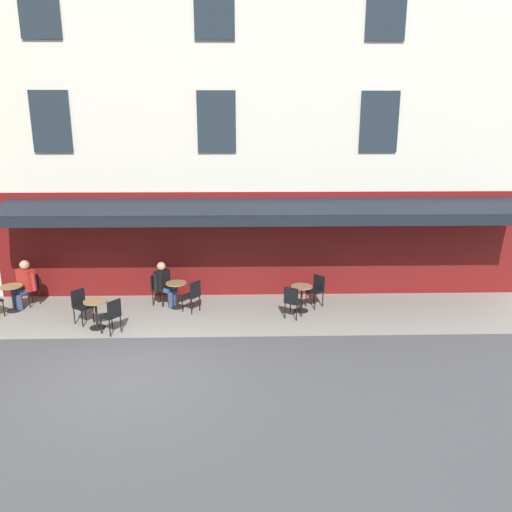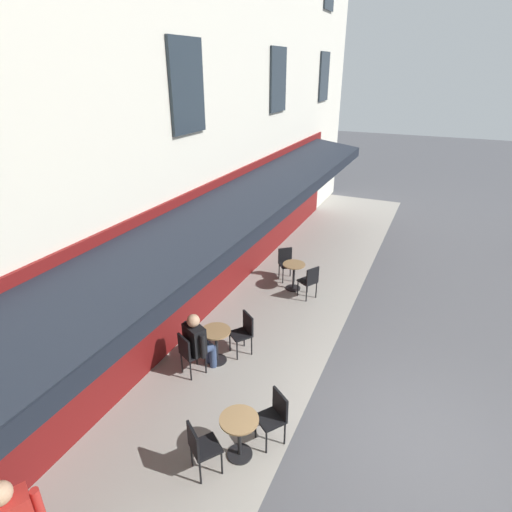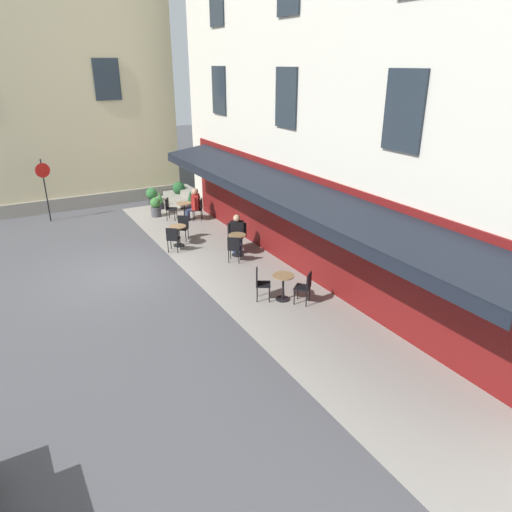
{
  "view_description": "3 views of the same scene",
  "coord_description": "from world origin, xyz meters",
  "px_view_note": "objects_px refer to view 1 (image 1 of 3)",
  "views": [
    {
      "loc": [
        -2.42,
        9.12,
        4.93
      ],
      "look_at": [
        -2.76,
        -3.6,
        1.6
      ],
      "focal_mm": 33.41,
      "sensor_mm": 36.0,
      "label": 1
    },
    {
      "loc": [
        5.53,
        -0.27,
        5.54
      ],
      "look_at": [
        -2.66,
        -3.98,
        1.46
      ],
      "focal_mm": 29.31,
      "sensor_mm": 36.0,
      "label": 2
    },
    {
      "loc": [
        -13.91,
        2.87,
        6.14
      ],
      "look_at": [
        -2.83,
        -3.3,
        0.93
      ],
      "focal_mm": 32.97,
      "sensor_mm": 36.0,
      "label": 3
    }
  ],
  "objects_px": {
    "cafe_table_mid_terrace": "(96,310)",
    "cafe_chair_black_back_row": "(158,287)",
    "cafe_chair_black_kerbside": "(112,313)",
    "seated_companion_in_black": "(164,283)",
    "cafe_table_near_entrance": "(12,295)",
    "cafe_chair_black_facing_street": "(317,288)",
    "cafe_chair_black_near_door": "(81,303)",
    "cafe_chair_black_corner_right": "(193,294)",
    "cafe_chair_black_under_awning": "(32,286)",
    "cafe_table_far_end": "(302,295)",
    "seated_patron_in_red": "(24,283)",
    "cafe_table_streetside": "(177,291)",
    "cafe_chair_black_by_window": "(292,300)"
  },
  "relations": [
    {
      "from": "cafe_table_mid_terrace",
      "to": "cafe_chair_black_back_row",
      "type": "bearing_deg",
      "value": -126.88
    },
    {
      "from": "cafe_chair_black_kerbside",
      "to": "seated_companion_in_black",
      "type": "height_order",
      "value": "seated_companion_in_black"
    },
    {
      "from": "cafe_table_near_entrance",
      "to": "cafe_chair_black_facing_street",
      "type": "distance_m",
      "value": 8.63
    },
    {
      "from": "cafe_chair_black_near_door",
      "to": "cafe_chair_black_back_row",
      "type": "relative_size",
      "value": 1.0
    },
    {
      "from": "cafe_chair_black_kerbside",
      "to": "cafe_chair_black_corner_right",
      "type": "height_order",
      "value": "same"
    },
    {
      "from": "cafe_chair_black_under_awning",
      "to": "cafe_chair_black_corner_right",
      "type": "xyz_separation_m",
      "value": [
        -4.78,
        0.77,
        0.0
      ]
    },
    {
      "from": "cafe_chair_black_near_door",
      "to": "cafe_chair_black_corner_right",
      "type": "height_order",
      "value": "same"
    },
    {
      "from": "cafe_table_near_entrance",
      "to": "cafe_table_far_end",
      "type": "bearing_deg",
      "value": 178.39
    },
    {
      "from": "cafe_chair_black_facing_street",
      "to": "cafe_chair_black_back_row",
      "type": "bearing_deg",
      "value": -3.26
    },
    {
      "from": "cafe_chair_black_corner_right",
      "to": "seated_patron_in_red",
      "type": "distance_m",
      "value": 4.92
    },
    {
      "from": "cafe_table_mid_terrace",
      "to": "seated_patron_in_red",
      "type": "height_order",
      "value": "seated_patron_in_red"
    },
    {
      "from": "cafe_chair_black_near_door",
      "to": "cafe_chair_black_corner_right",
      "type": "distance_m",
      "value": 2.96
    },
    {
      "from": "seated_companion_in_black",
      "to": "cafe_table_near_entrance",
      "type": "bearing_deg",
      "value": 4.65
    },
    {
      "from": "cafe_chair_black_near_door",
      "to": "seated_companion_in_black",
      "type": "distance_m",
      "value": 2.36
    },
    {
      "from": "cafe_chair_black_kerbside",
      "to": "cafe_table_streetside",
      "type": "relative_size",
      "value": 1.21
    },
    {
      "from": "cafe_chair_black_by_window",
      "to": "cafe_chair_black_under_awning",
      "type": "bearing_deg",
      "value": -10.0
    },
    {
      "from": "seated_patron_in_red",
      "to": "cafe_chair_black_under_awning",
      "type": "bearing_deg",
      "value": -119.84
    },
    {
      "from": "cafe_chair_black_corner_right",
      "to": "cafe_chair_black_near_door",
      "type": "bearing_deg",
      "value": 13.55
    },
    {
      "from": "cafe_chair_black_back_row",
      "to": "cafe_chair_black_under_awning",
      "type": "bearing_deg",
      "value": -1.7
    },
    {
      "from": "cafe_table_mid_terrace",
      "to": "cafe_chair_black_kerbside",
      "type": "relative_size",
      "value": 0.82
    },
    {
      "from": "cafe_chair_black_under_awning",
      "to": "cafe_table_far_end",
      "type": "distance_m",
      "value": 7.86
    },
    {
      "from": "cafe_chair_black_corner_right",
      "to": "cafe_chair_black_facing_street",
      "type": "distance_m",
      "value": 3.55
    },
    {
      "from": "cafe_table_streetside",
      "to": "cafe_chair_black_by_window",
      "type": "xyz_separation_m",
      "value": [
        -3.24,
        0.93,
        0.06
      ]
    },
    {
      "from": "cafe_chair_black_by_window",
      "to": "seated_patron_in_red",
      "type": "height_order",
      "value": "seated_patron_in_red"
    },
    {
      "from": "cafe_chair_black_near_door",
      "to": "cafe_table_streetside",
      "type": "xyz_separation_m",
      "value": [
        -2.37,
        -1.07,
        -0.06
      ]
    },
    {
      "from": "cafe_chair_black_back_row",
      "to": "cafe_chair_black_by_window",
      "type": "bearing_deg",
      "value": 162.3
    },
    {
      "from": "cafe_table_near_entrance",
      "to": "cafe_chair_black_by_window",
      "type": "distance_m",
      "value": 7.86
    },
    {
      "from": "cafe_chair_black_under_awning",
      "to": "cafe_table_far_end",
      "type": "height_order",
      "value": "cafe_chair_black_under_awning"
    },
    {
      "from": "cafe_table_near_entrance",
      "to": "cafe_chair_black_kerbside",
      "type": "relative_size",
      "value": 0.82
    },
    {
      "from": "cafe_table_near_entrance",
      "to": "cafe_table_mid_terrace",
      "type": "distance_m",
      "value": 3.01
    },
    {
      "from": "seated_patron_in_red",
      "to": "cafe_chair_black_near_door",
      "type": "bearing_deg",
      "value": 147.69
    },
    {
      "from": "cafe_chair_black_under_awning",
      "to": "cafe_chair_black_back_row",
      "type": "xyz_separation_m",
      "value": [
        -3.71,
        0.11,
        0.0
      ]
    },
    {
      "from": "cafe_table_mid_terrace",
      "to": "cafe_chair_black_facing_street",
      "type": "xyz_separation_m",
      "value": [
        -5.9,
        -1.47,
        0.06
      ]
    },
    {
      "from": "cafe_table_near_entrance",
      "to": "seated_companion_in_black",
      "type": "height_order",
      "value": "seated_companion_in_black"
    },
    {
      "from": "seated_companion_in_black",
      "to": "cafe_chair_black_kerbside",
      "type": "bearing_deg",
      "value": 63.98
    },
    {
      "from": "cafe_chair_black_back_row",
      "to": "cafe_chair_black_facing_street",
      "type": "distance_m",
      "value": 4.61
    },
    {
      "from": "cafe_table_mid_terrace",
      "to": "cafe_chair_black_corner_right",
      "type": "height_order",
      "value": "cafe_chair_black_corner_right"
    },
    {
      "from": "cafe_table_mid_terrace",
      "to": "cafe_chair_black_by_window",
      "type": "bearing_deg",
      "value": -174.25
    },
    {
      "from": "cafe_table_near_entrance",
      "to": "seated_companion_in_black",
      "type": "xyz_separation_m",
      "value": [
        -4.21,
        -0.34,
        0.21
      ]
    },
    {
      "from": "cafe_chair_black_corner_right",
      "to": "cafe_chair_black_facing_street",
      "type": "bearing_deg",
      "value": -173.62
    },
    {
      "from": "cafe_table_mid_terrace",
      "to": "cafe_chair_black_back_row",
      "type": "relative_size",
      "value": 0.82
    },
    {
      "from": "cafe_chair_black_kerbside",
      "to": "cafe_table_far_end",
      "type": "bearing_deg",
      "value": -163.71
    },
    {
      "from": "cafe_chair_black_kerbside",
      "to": "seated_companion_in_black",
      "type": "bearing_deg",
      "value": -116.02
    },
    {
      "from": "cafe_table_near_entrance",
      "to": "cafe_chair_black_kerbside",
      "type": "xyz_separation_m",
      "value": [
        -3.23,
        1.66,
        0.06
      ]
    },
    {
      "from": "cafe_table_streetside",
      "to": "seated_patron_in_red",
      "type": "distance_m",
      "value": 4.39
    },
    {
      "from": "cafe_chair_black_kerbside",
      "to": "cafe_chair_black_corner_right",
      "type": "xyz_separation_m",
      "value": [
        -1.86,
        -1.44,
        0.0
      ]
    },
    {
      "from": "cafe_chair_black_near_door",
      "to": "cafe_chair_black_by_window",
      "type": "relative_size",
      "value": 1.0
    },
    {
      "from": "cafe_table_near_entrance",
      "to": "seated_patron_in_red",
      "type": "bearing_deg",
      "value": -119.84
    },
    {
      "from": "cafe_chair_black_near_door",
      "to": "cafe_chair_black_facing_street",
      "type": "relative_size",
      "value": 1.0
    },
    {
      "from": "cafe_chair_black_corner_right",
      "to": "seated_companion_in_black",
      "type": "relative_size",
      "value": 0.7
    }
  ]
}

